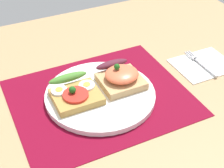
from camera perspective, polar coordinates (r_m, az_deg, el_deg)
ground_plane at (r=80.08cm, az=-1.94°, el=-3.21°), size 120.00×90.00×3.20cm
placemat at (r=78.95cm, az=-1.96°, el=-2.24°), size 39.66×32.62×0.30cm
plate at (r=78.45cm, az=-1.98°, el=-1.81°), size 25.22×25.22×1.25cm
sandwich_egg_tomato at (r=76.57cm, az=-6.30°, el=-1.32°), size 10.36×10.24×3.88cm
sandwich_salmon at (r=79.62cm, az=1.40°, el=1.26°), size 9.68×10.62×5.61cm
napkin at (r=92.63cm, az=14.92°, el=3.21°), size 14.94×11.90×0.60cm
fork at (r=92.25cm, az=14.45°, el=3.49°), size 1.62×12.65×0.32cm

